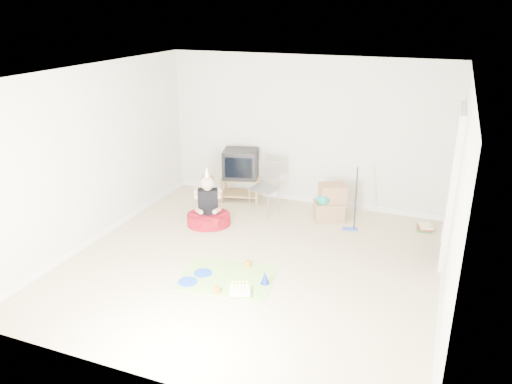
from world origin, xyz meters
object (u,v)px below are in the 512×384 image
(crt_tv, at_px, (241,164))
(seated_woman, at_px, (208,212))
(cardboard_boxes, at_px, (330,203))
(tv_stand, at_px, (241,186))
(folding_chair, at_px, (264,188))
(birthday_cake, at_px, (240,292))

(crt_tv, relative_size, seated_woman, 0.59)
(cardboard_boxes, bearing_deg, tv_stand, 170.35)
(tv_stand, bearing_deg, crt_tv, 180.00)
(tv_stand, xyz_separation_m, cardboard_boxes, (1.73, -0.29, 0.03))
(seated_woman, bearing_deg, crt_tv, 87.80)
(tv_stand, height_order, cardboard_boxes, cardboard_boxes)
(folding_chair, distance_m, birthday_cake, 2.64)
(folding_chair, xyz_separation_m, seated_woman, (-0.66, -0.80, -0.23))
(folding_chair, relative_size, cardboard_boxes, 1.51)
(tv_stand, distance_m, birthday_cake, 3.22)
(crt_tv, bearing_deg, birthday_cake, -81.44)
(crt_tv, distance_m, seated_woman, 1.32)
(folding_chair, bearing_deg, crt_tv, 145.11)
(cardboard_boxes, relative_size, seated_woman, 0.60)
(folding_chair, height_order, birthday_cake, folding_chair)
(cardboard_boxes, height_order, birthday_cake, cardboard_boxes)
(tv_stand, relative_size, birthday_cake, 2.46)
(seated_woman, distance_m, birthday_cake, 2.17)
(cardboard_boxes, distance_m, birthday_cake, 2.72)
(cardboard_boxes, relative_size, birthday_cake, 1.92)
(crt_tv, xyz_separation_m, cardboard_boxes, (1.73, -0.29, -0.40))
(tv_stand, bearing_deg, seated_woman, -92.20)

